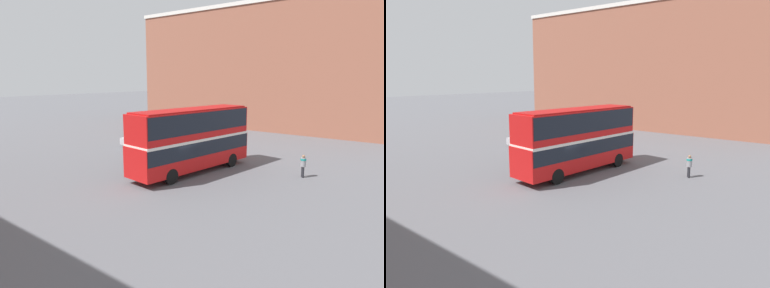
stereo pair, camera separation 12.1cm
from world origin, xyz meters
TOP-DOWN VIEW (x-y plane):
  - ground_plane at (0.00, 0.00)m, footprint 240.00×240.00m
  - building_row_right at (27.10, 7.02)m, footprint 8.39×38.71m
  - double_decker_bus at (1.45, 0.01)m, footprint 10.93×3.81m
  - pedestrian_foreground at (5.23, -7.24)m, footprint 0.56×0.56m
  - parked_car_kerb_near at (6.59, 11.23)m, footprint 4.24×2.30m

SIDE VIEW (x-z plane):
  - ground_plane at x=0.00m, z-range 0.00..0.00m
  - parked_car_kerb_near at x=6.59m, z-range 0.01..1.47m
  - pedestrian_foreground at x=5.23m, z-range 0.19..1.86m
  - double_decker_bus at x=1.45m, z-range 0.36..5.22m
  - building_row_right at x=27.10m, z-range 0.01..17.07m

